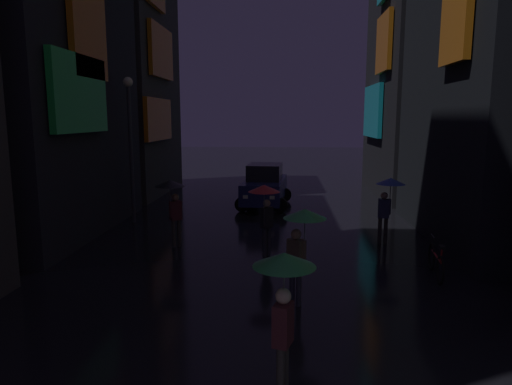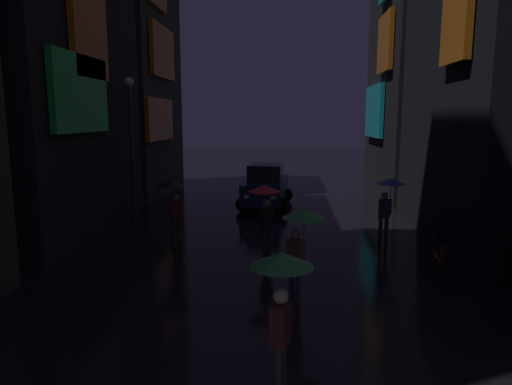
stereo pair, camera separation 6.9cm
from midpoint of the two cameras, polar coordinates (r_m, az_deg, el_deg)
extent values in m
cube|color=#26E54C|center=(14.87, -20.94, 11.45)|extent=(0.20, 3.50, 2.29)
cube|color=orange|center=(15.85, -20.04, 18.54)|extent=(0.20, 2.39, 2.95)
cube|color=#33302D|center=(25.47, -15.99, 18.60)|extent=(4.00, 7.27, 16.44)
cube|color=orange|center=(22.81, -11.85, 8.94)|extent=(0.20, 4.15, 2.00)
cube|color=orange|center=(23.89, -11.51, 16.77)|extent=(0.20, 3.80, 2.47)
cube|color=orange|center=(14.21, 23.94, 19.18)|extent=(0.20, 1.90, 2.31)
cube|color=black|center=(25.14, 20.15, 15.70)|extent=(4.00, 7.96, 13.99)
cube|color=#19D8F2|center=(25.06, 14.62, 9.80)|extent=(0.20, 4.05, 2.68)
cube|color=orange|center=(23.26, 15.94, 17.52)|extent=(0.20, 2.70, 2.66)
cylinder|color=#2D2D38|center=(10.03, 4.65, -11.42)|extent=(0.12, 0.12, 0.85)
cylinder|color=#2D2D38|center=(9.93, 5.47, -11.66)|extent=(0.12, 0.12, 0.85)
cube|color=brown|center=(9.74, 5.12, -7.55)|extent=(0.40, 0.39, 0.60)
sphere|color=#9E7051|center=(9.63, 5.15, -5.22)|extent=(0.22, 0.22, 0.22)
cylinder|color=brown|center=(9.66, 6.15, -7.41)|extent=(0.09, 0.09, 0.50)
cylinder|color=slate|center=(9.57, 6.19, -5.49)|extent=(0.02, 0.02, 0.77)
cone|color=green|center=(9.46, 6.24, -2.64)|extent=(0.90, 0.90, 0.20)
cylinder|color=#2D2D38|center=(13.32, 1.73, -6.11)|extent=(0.12, 0.12, 0.85)
cylinder|color=#2D2D38|center=(13.19, 1.24, -6.27)|extent=(0.12, 0.12, 0.85)
cube|color=black|center=(13.08, 1.50, -3.13)|extent=(0.38, 0.40, 0.60)
sphere|color=beige|center=(13.00, 1.51, -1.37)|extent=(0.22, 0.22, 0.22)
cylinder|color=black|center=(12.90, 1.18, -3.08)|extent=(0.09, 0.09, 0.50)
cylinder|color=slate|center=(12.83, 1.19, -1.62)|extent=(0.02, 0.02, 0.77)
cone|color=red|center=(12.75, 1.19, 0.52)|extent=(0.90, 0.90, 0.20)
cylinder|color=#38332D|center=(6.85, 3.07, -21.90)|extent=(0.12, 0.12, 0.85)
cylinder|color=#38332D|center=(7.00, 3.58, -21.18)|extent=(0.12, 0.12, 0.85)
cube|color=#4C1E23|center=(6.58, 3.39, -16.11)|extent=(0.31, 0.39, 0.60)
sphere|color=beige|center=(6.42, 3.43, -12.80)|extent=(0.22, 0.22, 0.22)
cylinder|color=#4C1E23|center=(6.73, 3.48, -15.04)|extent=(0.09, 0.09, 0.50)
cylinder|color=slate|center=(6.60, 3.51, -12.39)|extent=(0.02, 0.02, 0.77)
cone|color=green|center=(6.43, 3.56, -8.38)|extent=(0.90, 0.90, 0.20)
cylinder|color=#38332D|center=(14.45, -9.41, -5.00)|extent=(0.12, 0.12, 0.85)
cylinder|color=#38332D|center=(14.39, -10.08, -5.09)|extent=(0.12, 0.12, 0.85)
cube|color=#4C1E23|center=(14.26, -9.82, -2.22)|extent=(0.40, 0.38, 0.60)
sphere|color=#9E7051|center=(14.18, -9.87, -0.60)|extent=(0.22, 0.22, 0.22)
cylinder|color=#4C1E23|center=(14.14, -10.43, -2.13)|extent=(0.09, 0.09, 0.50)
cylinder|color=slate|center=(14.08, -10.47, -0.79)|extent=(0.02, 0.02, 0.77)
cone|color=black|center=(14.00, -10.53, 1.16)|extent=(0.90, 0.90, 0.20)
cylinder|color=#38332D|center=(15.05, 15.40, -4.64)|extent=(0.12, 0.12, 0.85)
cylinder|color=#38332D|center=(15.06, 16.08, -4.66)|extent=(0.12, 0.12, 0.85)
cube|color=#333859|center=(14.90, 15.86, -1.94)|extent=(0.37, 0.27, 0.60)
sphere|color=tan|center=(14.83, 15.93, -0.39)|extent=(0.22, 0.22, 0.22)
cylinder|color=#333859|center=(14.95, 16.55, -1.74)|extent=(0.09, 0.09, 0.50)
cylinder|color=slate|center=(14.90, 16.61, -0.48)|extent=(0.02, 0.02, 0.77)
cone|color=#263FB2|center=(14.82, 16.69, 1.37)|extent=(0.90, 0.90, 0.20)
torus|color=black|center=(12.98, 21.27, -7.48)|extent=(0.14, 0.72, 0.72)
torus|color=black|center=(11.95, 22.22, -8.98)|extent=(0.14, 0.72, 0.72)
cylinder|color=red|center=(12.42, 21.77, -7.40)|extent=(0.17, 1.00, 0.05)
cylinder|color=red|center=(11.85, 22.32, -7.37)|extent=(0.04, 0.04, 0.40)
cube|color=black|center=(11.79, 22.39, -6.34)|extent=(0.15, 0.25, 0.06)
cylinder|color=black|center=(12.84, 21.41, -5.12)|extent=(0.08, 0.45, 0.03)
cube|color=navy|center=(20.57, 1.33, 0.39)|extent=(2.00, 4.21, 0.90)
cube|color=black|center=(20.46, 1.34, 2.60)|extent=(1.58, 1.95, 0.70)
cylinder|color=black|center=(19.26, 3.23, -1.60)|extent=(0.65, 0.27, 0.64)
cylinder|color=black|center=(19.47, -1.51, -1.48)|extent=(0.65, 0.27, 0.64)
cylinder|color=black|center=(21.88, 3.84, -0.29)|extent=(0.65, 0.27, 0.64)
cylinder|color=black|center=(22.06, -0.35, -0.19)|extent=(0.65, 0.27, 0.64)
cube|color=white|center=(18.48, 2.25, -0.64)|extent=(0.20, 0.07, 0.14)
cube|color=white|center=(18.63, -1.12, -0.56)|extent=(0.20, 0.07, 0.14)
cylinder|color=#2D2D33|center=(17.82, -15.12, 4.42)|extent=(0.14, 0.14, 5.08)
sphere|color=#F9EFCC|center=(17.81, -15.50, 13.17)|extent=(0.36, 0.36, 0.36)
camera|label=1|loc=(0.03, -89.84, 0.03)|focal=32.00mm
camera|label=2|loc=(0.03, 90.16, -0.03)|focal=32.00mm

